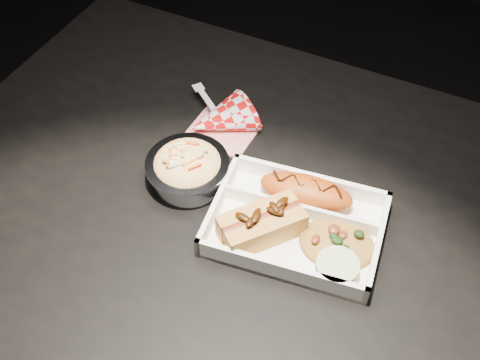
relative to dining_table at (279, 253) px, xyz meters
name	(u,v)px	position (x,y,z in m)	size (l,w,h in m)	color
dining_table	(279,253)	(0.00, 0.00, 0.00)	(1.20, 0.80, 0.75)	black
food_tray	(296,226)	(0.03, -0.01, 0.10)	(0.27, 0.21, 0.04)	white
fried_pastry	(306,191)	(0.02, 0.04, 0.12)	(0.15, 0.06, 0.04)	#A94510
hotdog	(262,223)	(-0.01, -0.04, 0.12)	(0.12, 0.13, 0.06)	#C08941
fried_rice_mound	(338,239)	(0.09, -0.01, 0.11)	(0.11, 0.09, 0.03)	#AD7A32
cupcake_liner	(337,269)	(0.11, -0.06, 0.11)	(0.06, 0.06, 0.03)	#B8CB9A
foil_coleslaw_cup	(188,167)	(-0.17, 0.01, 0.12)	(0.13, 0.13, 0.07)	silver
napkin_fork	(220,120)	(-0.18, 0.14, 0.11)	(0.16, 0.15, 0.10)	red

